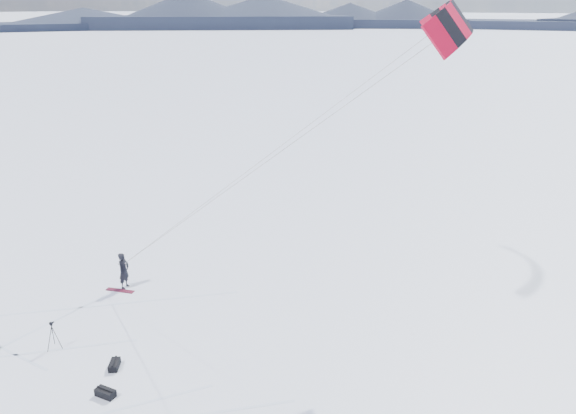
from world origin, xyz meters
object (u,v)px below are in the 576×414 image
Objects in this scene: snowkiter at (126,287)px; gear_bag_a at (105,393)px; tripod at (53,331)px; snowboard at (120,290)px; gear_bag_b at (114,365)px.

gear_bag_a is (5.67, -6.01, 0.15)m from snowkiter.
snowkiter is 1.52× the size of tripod.
snowkiter is at bearing 126.70° from gear_bag_a.
tripod is at bearing -90.65° from snowboard.
snowboard is 1.84× the size of gear_bag_a.
snowboard is at bearing -169.29° from gear_bag_b.
snowkiter is 0.40m from snowboard.
tripod is 1.57× the size of gear_bag_b.
tripod is at bearing -176.10° from snowkiter.
gear_bag_b is (4.63, -4.71, 0.14)m from snowkiter.
gear_bag_a is 1.01× the size of gear_bag_b.
snowkiter is at bearing 81.24° from tripod.
tripod reaches higher than snowboard.
snowboard is (0.06, -0.40, 0.02)m from snowkiter.
gear_bag_a reaches higher than gear_bag_b.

